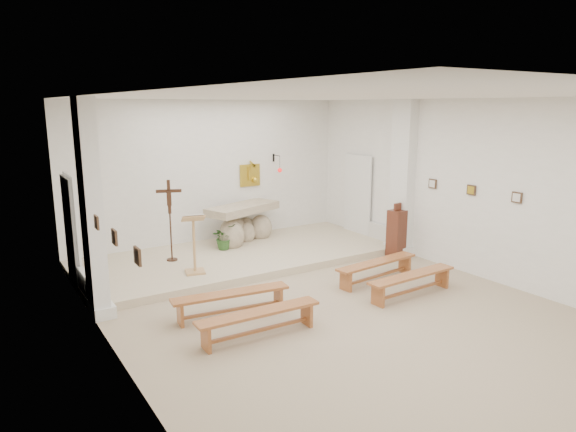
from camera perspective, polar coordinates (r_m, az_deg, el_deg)
ground at (r=8.74m, az=5.48°, el=-10.51°), size 7.00×10.00×0.00m
wall_left at (r=6.70m, az=-18.50°, el=-2.38°), size 0.02×10.00×3.50m
wall_right at (r=10.71m, az=20.62°, el=2.74°), size 0.02×10.00×3.50m
wall_back at (r=12.48m, az=-8.58°, el=4.63°), size 7.00×0.02×3.50m
ceiling at (r=8.06m, az=6.00°, el=13.03°), size 7.00×10.00×0.02m
sanctuary_platform at (r=11.51m, az=-5.29°, el=-4.47°), size 6.98×3.00×0.15m
pilaster_left at (r=8.64m, az=-21.00°, el=0.61°), size 0.26×0.55×3.50m
pilaster_right at (r=11.91m, az=12.60°, el=4.12°), size 0.26×0.55×3.50m
gold_wall_relief at (r=12.92m, az=-4.25°, el=4.54°), size 0.55×0.04×0.55m
sanctuary_lamp at (r=13.03m, az=-1.01°, el=5.34°), size 0.11×0.36×0.44m
station_frame_left_front at (r=5.97m, az=-16.39°, el=-4.30°), size 0.03×0.20×0.20m
station_frame_left_mid at (r=6.90m, az=-18.73°, el=-2.24°), size 0.03×0.20×0.20m
station_frame_left_rear at (r=7.86m, az=-20.50°, el=-0.67°), size 0.03×0.20×0.20m
station_frame_right_front at (r=10.24m, az=24.09°, el=1.89°), size 0.03×0.20×0.20m
station_frame_right_mid at (r=10.82m, az=19.70°, el=2.74°), size 0.03×0.20×0.20m
station_frame_right_rear at (r=11.45m, az=15.77°, el=3.48°), size 0.03×0.20×0.20m
radiator_left at (r=9.67m, az=-21.54°, el=-7.35°), size 0.10×0.85×0.52m
radiator_right at (r=12.73m, az=10.26°, el=-2.07°), size 0.10×0.85×0.52m
altar at (r=12.39m, az=-5.09°, el=-1.11°), size 2.03×1.33×0.98m
lectern at (r=10.10m, az=-10.39°, el=-3.02°), size 0.50×0.45×1.21m
crucifix_stand at (r=10.94m, az=-12.99°, el=0.16°), size 0.50×0.23×1.72m
potted_plant at (r=11.76m, az=-7.17°, el=-2.33°), size 0.67×0.64×0.57m
donation_pedestal at (r=11.84m, az=11.95°, el=-1.86°), size 0.37×0.37×1.23m
bench_left_front at (r=8.46m, az=-6.34°, el=-9.06°), size 1.96×0.55×0.41m
bench_right_front at (r=10.15m, az=9.85°, el=-5.52°), size 1.96×0.50×0.41m
bench_left_second at (r=7.70m, az=-3.24°, el=-11.20°), size 1.95×0.36×0.41m
bench_right_second at (r=9.52m, az=13.60°, el=-6.88°), size 1.95×0.39×0.41m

